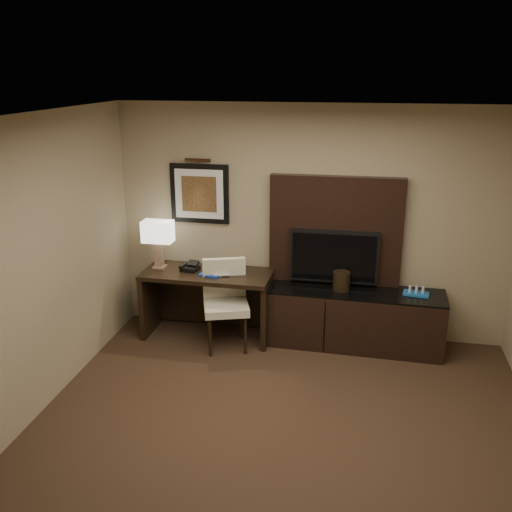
% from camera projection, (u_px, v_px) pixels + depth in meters
% --- Properties ---
extents(floor, '(4.50, 5.00, 0.01)m').
position_uv_depth(floor, '(274.00, 461.00, 4.66)').
color(floor, '#312016').
rests_on(floor, ground).
extents(ceiling, '(4.50, 5.00, 0.01)m').
position_uv_depth(ceiling, '(278.00, 124.00, 3.81)').
color(ceiling, silver).
rests_on(ceiling, wall_back).
extents(wall_back, '(4.50, 0.01, 2.70)m').
position_uv_depth(wall_back, '(310.00, 223.00, 6.56)').
color(wall_back, '#988967').
rests_on(wall_back, floor).
extents(wall_left, '(0.01, 5.00, 2.70)m').
position_uv_depth(wall_left, '(3.00, 288.00, 4.64)').
color(wall_left, '#988967').
rests_on(wall_left, floor).
extents(desk, '(1.51, 0.67, 0.80)m').
position_uv_depth(desk, '(208.00, 304.00, 6.73)').
color(desk, black).
rests_on(desk, floor).
extents(credenza, '(1.98, 0.61, 0.68)m').
position_uv_depth(credenza, '(355.00, 318.00, 6.50)').
color(credenza, black).
rests_on(credenza, floor).
extents(tv_wall_panel, '(1.50, 0.12, 1.30)m').
position_uv_depth(tv_wall_panel, '(335.00, 233.00, 6.48)').
color(tv_wall_panel, black).
rests_on(tv_wall_panel, wall_back).
extents(tv, '(1.00, 0.08, 0.60)m').
position_uv_depth(tv, '(334.00, 256.00, 6.46)').
color(tv, black).
rests_on(tv, tv_wall_panel).
extents(artwork, '(0.70, 0.04, 0.70)m').
position_uv_depth(artwork, '(200.00, 194.00, 6.68)').
color(artwork, black).
rests_on(artwork, wall_back).
extents(picture_light, '(0.04, 0.04, 0.30)m').
position_uv_depth(picture_light, '(198.00, 160.00, 6.52)').
color(picture_light, '#422715').
rests_on(picture_light, wall_back).
extents(desk_chair, '(0.64, 0.69, 1.02)m').
position_uv_depth(desk_chair, '(226.00, 306.00, 6.40)').
color(desk_chair, beige).
rests_on(desk_chair, floor).
extents(table_lamp, '(0.33, 0.19, 0.54)m').
position_uv_depth(table_lamp, '(159.00, 246.00, 6.67)').
color(table_lamp, '#A07F64').
rests_on(table_lamp, desk).
extents(desk_phone, '(0.22, 0.20, 0.09)m').
position_uv_depth(desk_phone, '(190.00, 267.00, 6.64)').
color(desk_phone, black).
rests_on(desk_phone, desk).
extents(blue_folder, '(0.31, 0.37, 0.02)m').
position_uv_depth(blue_folder, '(214.00, 272.00, 6.57)').
color(blue_folder, '#1B3FB0').
rests_on(blue_folder, desk).
extents(book, '(0.17, 0.07, 0.24)m').
position_uv_depth(book, '(213.00, 264.00, 6.52)').
color(book, '#BDB494').
rests_on(book, desk).
extents(water_bottle, '(0.07, 0.07, 0.20)m').
position_uv_depth(water_bottle, '(242.00, 265.00, 6.55)').
color(water_bottle, silver).
rests_on(water_bottle, desk).
extents(ice_bucket, '(0.25, 0.25, 0.22)m').
position_uv_depth(ice_bucket, '(341.00, 281.00, 6.38)').
color(ice_bucket, black).
rests_on(ice_bucket, credenza).
extents(minibar_tray, '(0.29, 0.20, 0.10)m').
position_uv_depth(minibar_tray, '(416.00, 290.00, 6.27)').
color(minibar_tray, '#195EA7').
rests_on(minibar_tray, credenza).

